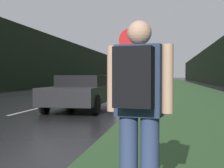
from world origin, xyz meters
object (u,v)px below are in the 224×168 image
at_px(stop_sign, 130,61).
at_px(hitchhiker_with_backpack, 138,104).
at_px(car_passing_near, 82,92).
at_px(delivery_truck, 135,74).
at_px(car_passing_far, 126,84).
at_px(car_oncoming, 106,81).

relative_size(stop_sign, hitchhiker_with_backpack, 1.55).
relative_size(car_passing_near, delivery_truck, 0.56).
xyz_separation_m(hitchhiker_with_backpack, car_passing_far, (-3.04, 22.27, -0.37)).
distance_m(car_passing_far, delivery_truck, 45.03).
xyz_separation_m(car_passing_far, car_oncoming, (-3.83, 10.72, 0.05)).
bearing_deg(car_oncoming, car_passing_far, -70.34).
distance_m(car_passing_near, delivery_truck, 58.40).
bearing_deg(delivery_truck, car_oncoming, -90.00).
bearing_deg(car_passing_near, delivery_truck, -86.24).
bearing_deg(car_passing_far, hitchhiker_with_backpack, 97.76).
xyz_separation_m(car_passing_near, car_passing_far, (0.00, 13.41, -0.03)).
bearing_deg(car_oncoming, stop_sign, -77.07).
bearing_deg(car_oncoming, hitchhiker_with_backpack, -78.24).
height_order(car_passing_far, car_oncoming, car_oncoming).
bearing_deg(stop_sign, hitchhiker_with_backpack, -82.71).
xyz_separation_m(car_passing_near, car_oncoming, (-3.83, 24.13, 0.02)).
bearing_deg(car_oncoming, car_passing_near, -80.98).
xyz_separation_m(hitchhiker_with_backpack, car_oncoming, (-6.86, 32.99, -0.33)).
bearing_deg(car_passing_far, stop_sign, 97.98).
relative_size(car_oncoming, delivery_truck, 0.49).
xyz_separation_m(hitchhiker_with_backpack, delivery_truck, (-6.86, 67.12, 0.85)).
height_order(stop_sign, car_oncoming, stop_sign).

